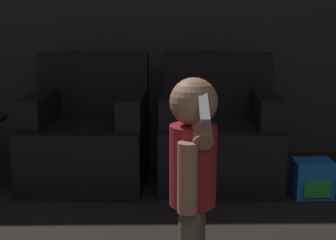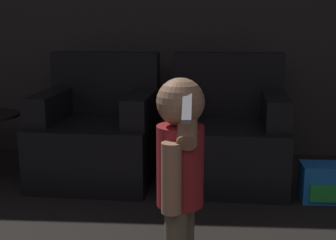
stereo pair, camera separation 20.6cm
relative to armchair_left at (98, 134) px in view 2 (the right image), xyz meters
name	(u,v)px [view 2 (the right image)]	position (x,y,z in m)	size (l,w,h in m)	color
armchair_left	(98,134)	(0.00, 0.00, 0.00)	(0.85, 0.83, 0.89)	black
armchair_right	(227,136)	(0.92, 0.00, 0.00)	(0.85, 0.83, 0.89)	black
person_toddler	(180,166)	(0.64, -1.37, 0.21)	(0.20, 0.35, 0.90)	brown
toy_backpack	(320,183)	(1.49, -0.37, -0.20)	(0.24, 0.21, 0.24)	blue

